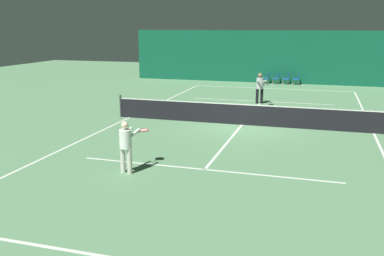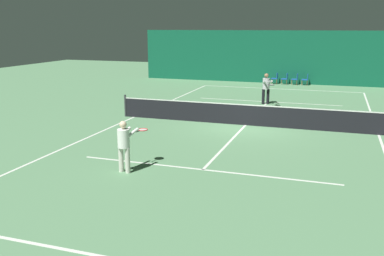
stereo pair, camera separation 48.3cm
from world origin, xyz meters
name	(u,v)px [view 2 (the right image)]	position (x,y,z in m)	size (l,w,h in m)	color
ground_plane	(245,125)	(0.00, 0.00, 0.00)	(60.00, 60.00, 0.00)	#56845B
backdrop_curtain	(287,57)	(0.00, 15.01, 2.00)	(23.00, 0.12, 4.00)	#0F5138
court_line_baseline_far	(280,89)	(0.00, 11.90, 0.00)	(11.00, 0.10, 0.00)	silver
court_line_service_far	(268,102)	(0.00, 6.40, 0.00)	(8.25, 0.10, 0.00)	silver
court_line_service_near	(203,170)	(0.00, -6.40, 0.00)	(8.25, 0.10, 0.00)	silver
court_line_sideline_left	(134,117)	(-5.50, 0.00, 0.00)	(0.10, 23.80, 0.00)	silver
court_line_sideline_right	(379,135)	(5.50, 0.00, 0.00)	(0.10, 23.80, 0.00)	silver
court_line_centre	(245,125)	(0.00, 0.00, 0.00)	(0.10, 12.80, 0.00)	silver
tennis_net	(246,114)	(0.00, 0.00, 0.51)	(12.00, 0.10, 1.07)	black
player_near	(125,142)	(-2.17, -7.33, 0.93)	(0.59, 1.36, 1.59)	beige
player_far	(266,86)	(-0.01, 5.64, 1.01)	(0.91, 1.40, 1.73)	black
courtside_chair_0	(275,78)	(-0.70, 14.46, 0.49)	(0.44, 0.44, 0.84)	brown
courtside_chair_1	(285,78)	(0.05, 14.46, 0.49)	(0.44, 0.44, 0.84)	brown
courtside_chair_2	(296,78)	(0.80, 14.46, 0.49)	(0.44, 0.44, 0.84)	brown
courtside_chair_3	(306,79)	(1.55, 14.46, 0.49)	(0.44, 0.44, 0.84)	brown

